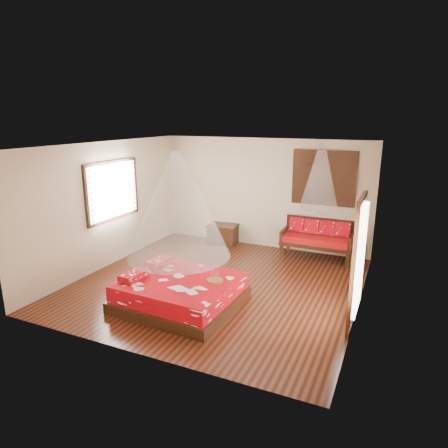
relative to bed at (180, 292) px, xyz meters
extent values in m
cube|color=black|center=(0.22, 1.14, -0.26)|extent=(5.50, 5.50, 0.02)
cube|color=white|center=(0.22, 1.14, 2.56)|extent=(5.50, 5.50, 0.02)
cube|color=beige|center=(-2.54, 1.14, 1.15)|extent=(0.02, 5.50, 2.80)
cube|color=beige|center=(2.98, 1.14, 1.15)|extent=(0.02, 5.50, 2.80)
cube|color=beige|center=(0.22, 3.90, 1.15)|extent=(5.50, 0.02, 2.80)
cube|color=beige|center=(0.22, -1.62, 1.15)|extent=(5.50, 0.02, 2.80)
cube|color=black|center=(0.02, 0.00, -0.15)|extent=(2.09, 1.91, 0.20)
cube|color=#A5050F|center=(0.02, 0.00, 0.10)|extent=(1.99, 1.81, 0.30)
cube|color=#A5050F|center=(-0.74, -0.35, 0.32)|extent=(0.31, 0.54, 0.13)
cube|color=#A5050F|center=(-0.70, 0.41, 0.32)|extent=(0.31, 0.54, 0.13)
cube|color=black|center=(0.98, 3.14, -0.04)|extent=(0.08, 0.08, 0.42)
cube|color=black|center=(2.52, 3.14, -0.04)|extent=(0.08, 0.08, 0.42)
cube|color=black|center=(0.98, 3.75, -0.04)|extent=(0.08, 0.08, 0.42)
cube|color=black|center=(2.52, 3.75, -0.04)|extent=(0.08, 0.08, 0.42)
cube|color=black|center=(1.75, 3.44, 0.13)|extent=(1.66, 0.74, 0.08)
cube|color=#931105|center=(1.75, 3.44, 0.24)|extent=(1.60, 0.68, 0.14)
cube|color=black|center=(1.75, 3.77, 0.42)|extent=(1.66, 0.06, 0.55)
cube|color=black|center=(0.96, 3.44, 0.29)|extent=(0.06, 0.74, 0.30)
cube|color=black|center=(2.54, 3.44, 0.29)|extent=(0.06, 0.74, 0.30)
cube|color=#A5050F|center=(1.20, 3.65, 0.48)|extent=(0.35, 0.19, 0.37)
cube|color=#A5050F|center=(1.57, 3.65, 0.48)|extent=(0.35, 0.19, 0.37)
cube|color=#A5050F|center=(1.93, 3.65, 0.48)|extent=(0.35, 0.19, 0.37)
cube|color=#A5050F|center=(2.30, 3.65, 0.48)|extent=(0.35, 0.19, 0.37)
cube|color=black|center=(-0.78, 3.59, -0.01)|extent=(0.76, 0.57, 0.48)
cube|color=black|center=(-0.78, 3.59, 0.25)|extent=(0.80, 0.61, 0.05)
cube|color=black|center=(1.75, 3.86, 1.65)|extent=(1.52, 0.06, 1.32)
cube|color=black|center=(1.75, 3.85, 1.65)|extent=(1.35, 0.04, 1.10)
cube|color=black|center=(-2.50, 1.34, 1.45)|extent=(0.08, 1.74, 1.34)
cube|color=white|center=(-2.46, 1.34, 1.45)|extent=(0.04, 1.54, 1.10)
cube|color=black|center=(2.94, 0.54, 0.80)|extent=(0.08, 1.02, 2.16)
cube|color=white|center=(2.92, 0.54, 0.90)|extent=(0.03, 0.82, 1.70)
cylinder|color=brown|center=(0.62, 0.18, 0.26)|extent=(0.29, 0.29, 0.03)
cone|color=white|center=(0.02, 0.00, 1.60)|extent=(1.80, 1.80, 1.80)
cone|color=white|center=(1.75, 3.39, 1.75)|extent=(0.89, 0.89, 1.50)
camera|label=1|loc=(3.48, -5.72, 3.09)|focal=32.00mm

